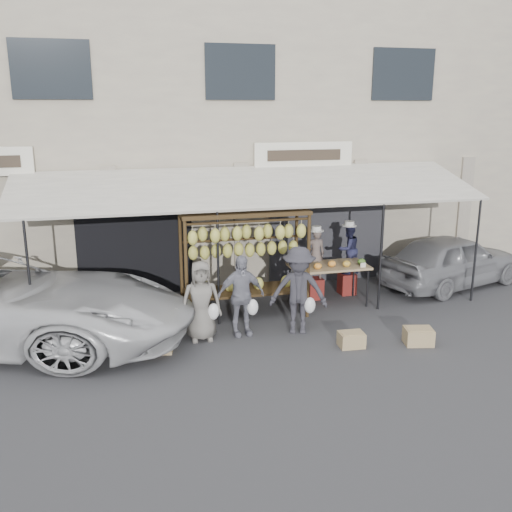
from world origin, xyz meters
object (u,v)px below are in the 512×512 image
Objects in this scene: vendor_left at (316,254)px; banana_rack at (245,243)px; vendor_right at (348,249)px; crate_far at (159,344)px; produce_table at (329,267)px; crate_near_a at (351,340)px; customer_left at (201,301)px; crate_near_b at (418,336)px; customer_right at (298,290)px; customer_mid at (241,295)px; sedan at (452,260)px.

banana_rack is at bearing 27.47° from vendor_left.
crate_far is (-4.55, -2.20, -0.93)m from vendor_right.
produce_table is (1.95, 0.27, -0.71)m from banana_rack.
crate_near_a is (-0.43, -2.25, -0.73)m from produce_table.
vendor_left is 3.36m from customer_left.
crate_near_b is 1.04× the size of crate_far.
customer_right reaches higher than crate_far.
vendor_right is 2.71m from customer_right.
vendor_right reaches higher than customer_mid.
crate_near_a is (0.73, -0.90, -0.72)m from customer_right.
crate_near_b is at bearing -10.33° from crate_far.
vendor_right is at bearing 92.36° from crate_near_b.
produce_table is 3.49× the size of crate_far.
crate_far is at bearing 169.67° from crate_near_b.
produce_table is 3.27m from customer_left.
customer_mid is 5.93m from sedan.
customer_mid is at bearing 149.86° from crate_near_a.
sedan is (5.66, 1.74, -0.14)m from customer_mid.
vendor_right is 4.16m from customer_left.
customer_right is at bearing -13.26° from customer_mid.
banana_rack is 1.25m from customer_mid.
customer_left reaches higher than sedan.
crate_near_a is at bearing -31.01° from customer_right.
customer_left is (-3.71, -1.84, -0.32)m from vendor_right.
sedan is (4.57, 1.91, -0.20)m from customer_right.
vendor_right is 2.30× the size of crate_near_b.
banana_rack reaches higher than customer_left.
crate_near_b is at bearing 75.53° from vendor_right.
customer_right reaches higher than produce_table.
crate_far is (-3.70, -2.07, -0.90)m from vendor_left.
crate_near_a is at bearing -52.48° from banana_rack.
vendor_left reaches higher than sedan.
produce_table reaches higher than crate_far.
customer_left is at bearing -157.69° from produce_table.
customer_right is 3.51× the size of crate_far.
sedan is (3.56, 0.08, -0.40)m from vendor_left.
crate_far is at bearing -170.36° from customer_mid.
vendor_right is (0.84, 0.13, 0.03)m from vendor_left.
vendor_left is 4.34m from crate_far.
crate_near_b is (1.25, -0.20, 0.02)m from crate_near_a.
customer_mid is (-2.25, -1.19, -0.08)m from produce_table.
banana_rack is at bearing 141.75° from crate_near_b.
customer_mid reaches higher than produce_table.
crate_near_b is at bearing -9.03° from crate_near_a.
customer_right is at bearing -0.67° from customer_left.
vendor_left is at bearing 33.64° from customer_mid.
vendor_right reaches higher than produce_table.
vendor_left is 3.58m from sedan.
produce_table reaches higher than crate_near_b.
crate_near_a is at bearing -18.41° from customer_left.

